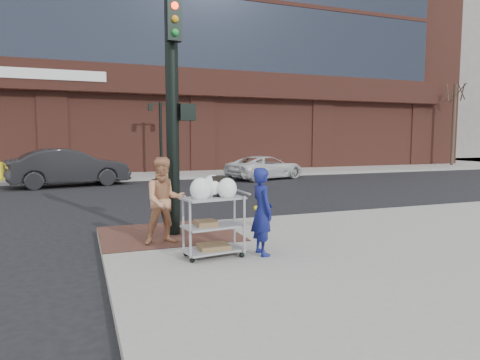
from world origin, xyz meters
name	(u,v)px	position (x,y,z in m)	size (l,w,h in m)	color
ground	(208,248)	(0.00, 0.00, 0.00)	(220.00, 220.00, 0.00)	black
sidewalk_far	(237,159)	(12.50, 32.00, 0.07)	(65.00, 36.00, 0.15)	gray
brick_curb_ramp	(169,234)	(-0.60, 0.90, 0.16)	(2.80, 2.40, 0.01)	#502D25
bank_building	(162,2)	(5.00, 31.00, 14.15)	(42.00, 26.00, 28.00)	brown
filler_block	(415,87)	(40.00, 38.00, 9.00)	(14.00, 20.00, 18.00)	slate
bare_tree_a	(456,83)	(24.00, 16.50, 6.27)	(1.80, 1.80, 7.20)	#382B21
lamp_post	(161,130)	(2.00, 16.00, 2.62)	(1.32, 0.22, 4.00)	black
traffic_signal_pole	(174,105)	(-0.48, 0.77, 2.83)	(0.61, 0.51, 5.00)	black
woman_blue	(262,211)	(0.61, -1.27, 0.91)	(0.55, 0.36, 1.52)	navy
pedestrian_tan	(165,201)	(-0.82, 0.08, 0.98)	(0.81, 0.63, 1.66)	tan
sedan_dark	(69,167)	(-2.75, 12.77, 0.85)	(1.80, 5.16, 1.70)	black
minivan_white	(265,168)	(6.92, 12.72, 0.62)	(2.05, 4.44, 1.23)	silver
utility_cart	(213,220)	(-0.22, -1.12, 0.78)	(1.07, 0.70, 1.39)	gray
fire_hydrant	(262,208)	(1.56, 0.89, 0.58)	(0.39, 0.28, 0.84)	gold
newsbox_blue	(33,168)	(-4.45, 15.56, 0.68)	(0.45, 0.40, 1.06)	#173B98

